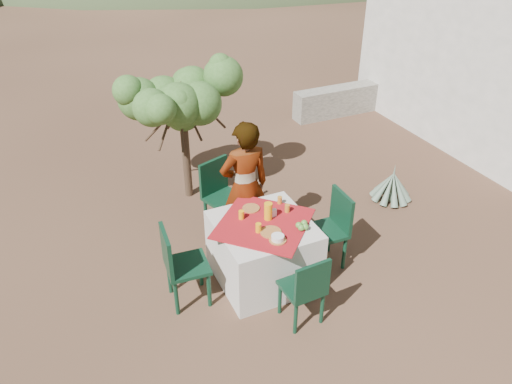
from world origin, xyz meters
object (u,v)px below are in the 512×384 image
chair_left (179,263)px  chair_right (332,226)px  chair_near (306,288)px  person (245,187)px  chair_far (220,192)px  guesthouse (511,45)px  table (263,251)px  juice_pitcher (268,211)px  shrub_tree (185,104)px  agave (392,186)px

chair_left → chair_right: size_ratio=1.00×
chair_near → person: bearing=-92.2°
chair_far → guesthouse: (5.83, 0.98, 0.97)m
table → person: (0.07, 0.67, 0.46)m
person → juice_pitcher: 0.62m
chair_near → juice_pitcher: bearing=-92.5°
chair_left → guesthouse: bearing=-68.3°
chair_right → guesthouse: bearing=115.8°
chair_far → table: bearing=-105.7°
chair_far → person: person is taller
juice_pitcher → shrub_tree: bearing=96.8°
chair_left → table: bearing=-86.5°
person → juice_pitcher: bearing=92.1°
person → agave: 2.40m
shrub_tree → agave: 3.13m
shrub_tree → table: bearing=-85.5°
table → chair_left: bearing=179.2°
chair_near → shrub_tree: 3.08m
chair_left → agave: chair_left is taller
juice_pitcher → chair_right: bearing=-9.5°
chair_left → person: bearing=-53.3°
agave → guesthouse: 3.86m
juice_pitcher → table: bearing=-146.8°
juice_pitcher → guesthouse: bearing=20.0°
chair_near → shrub_tree: bearing=-87.9°
chair_near → chair_far: bearing=-88.0°
chair_near → juice_pitcher: 0.95m
person → shrub_tree: 1.57m
table → agave: size_ratio=2.07×
chair_near → chair_right: (0.75, 0.74, 0.05)m
person → juice_pitcher: person is taller
person → shrub_tree: shrub_tree is taller
chair_left → juice_pitcher: (1.04, 0.04, 0.34)m
chair_left → shrub_tree: shrub_tree is taller
chair_far → juice_pitcher: size_ratio=4.76×
table → agave: (2.38, 0.75, -0.17)m
agave → chair_near: bearing=-145.9°
chair_near → table: bearing=-86.8°
chair_near → guesthouse: 6.46m
shrub_tree → chair_near: bearing=-85.1°
person → agave: size_ratio=2.66×
person → agave: person is taller
chair_far → guesthouse: size_ratio=0.23×
person → shrub_tree: size_ratio=0.96×
guesthouse → chair_near: bearing=-152.7°
table → juice_pitcher: size_ratio=6.49×
table → guesthouse: bearing=20.2°
table → shrub_tree: size_ratio=0.75×
chair_far → shrub_tree: 1.31m
juice_pitcher → person: bearing=90.9°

